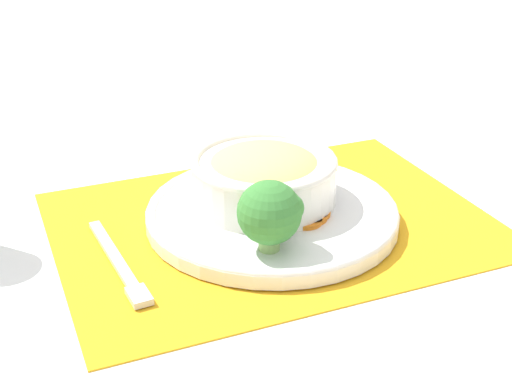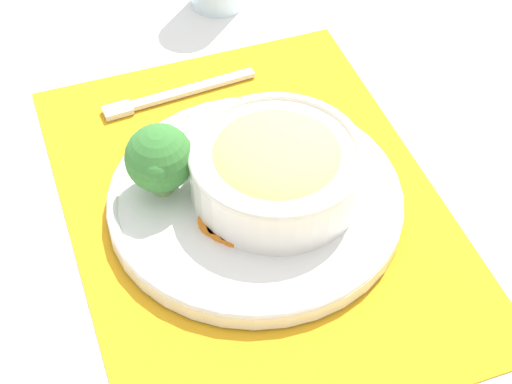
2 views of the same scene
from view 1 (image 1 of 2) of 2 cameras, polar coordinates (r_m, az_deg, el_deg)
name	(u,v)px [view 1 (image 1 of 2)]	position (r m, az deg, el deg)	size (l,w,h in m)	color
ground_plane	(272,224)	(0.85, 1.29, -2.54)	(4.00, 4.00, 0.00)	white
placemat	(272,222)	(0.85, 1.29, -2.42)	(0.52, 0.39, 0.00)	orange
plate	(272,212)	(0.84, 1.30, -1.63)	(0.30, 0.30, 0.02)	white
bowl	(265,175)	(0.85, 0.74, 1.36)	(0.17, 0.17, 0.07)	silver
broccoli_floret	(270,213)	(0.74, 1.13, -1.67)	(0.07, 0.07, 0.08)	#84AD5B
carrot_slice_near	(305,221)	(0.81, 3.94, -2.29)	(0.04, 0.04, 0.01)	orange
carrot_slice_middle	(310,217)	(0.82, 4.37, -1.99)	(0.04, 0.04, 0.01)	orange
carrot_slice_far	(314,213)	(0.83, 4.63, -1.65)	(0.04, 0.04, 0.01)	orange
fork	(122,269)	(0.76, -10.66, -6.06)	(0.02, 0.18, 0.01)	silver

